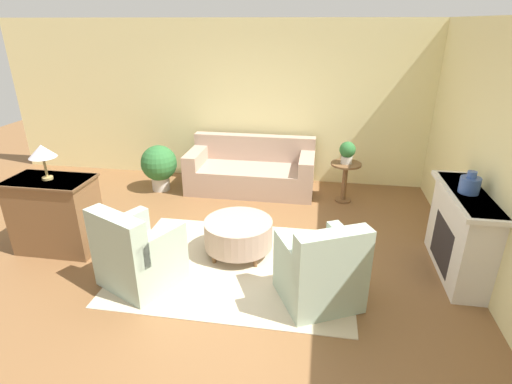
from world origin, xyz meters
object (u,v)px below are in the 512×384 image
Objects in this scene: couch at (251,172)px; side_table at (345,176)px; ottoman_table at (238,233)px; armchair_right at (321,272)px; potted_plant_floor at (159,165)px; dresser at (56,214)px; armchair_left at (137,255)px; table_lamp at (42,152)px; potted_plant_on_side_table at (347,152)px; vase_mantel_near at (470,184)px.

side_table is at bearing -9.77° from couch.
armchair_right is at bearing -37.53° from ottoman_table.
side_table is at bearing 0.38° from potted_plant_floor.
side_table is 4.25m from dresser.
armchair_left is 1.26m from ottoman_table.
ottoman_table is 2.54m from table_lamp.
couch is 1.62m from side_table.
table_lamp reaches higher than armchair_left.
couch is 2.17× the size of armchair_left.
potted_plant_on_side_table is at bearing 29.84° from dresser.
potted_plant_on_side_table is 3.18m from potted_plant_floor.
armchair_left is 4.06× the size of vase_mantel_near.
potted_plant_floor is 2.32m from table_lamp.
dresser is at bearing -104.31° from potted_plant_floor.
dresser reaches higher than potted_plant_floor.
armchair_left is at bearing -131.29° from potted_plant_on_side_table.
armchair_left is at bearing -104.53° from couch.
armchair_right is at bearing -67.13° from couch.
couch is at bearing 48.67° from dresser.
vase_mantel_near is at bearing -37.37° from couch.
couch is 2.53× the size of ottoman_table.
ottoman_table is 3.48× the size of vase_mantel_near.
table_lamp is at bearing -150.16° from side_table.
side_table reaches higher than ottoman_table.
table_lamp is at bearing -150.16° from potted_plant_on_side_table.
vase_mantel_near is (1.20, -1.85, 0.67)m from side_table.
armchair_left is 2.30× the size of table_lamp.
armchair_right is 3.40m from dresser.
armchair_right is 1.25× the size of potted_plant_floor.
armchair_left is 0.97× the size of dresser.
armchair_right is at bearing -97.28° from side_table.
armchair_left is at bearing -141.05° from ottoman_table.
vase_mantel_near is 0.57× the size of table_lamp.
side_table is at bearing 90.00° from potted_plant_on_side_table.
ottoman_table is at bearing -84.34° from couch.
couch is 2.17m from ottoman_table.
armchair_right is at bearing -97.28° from potted_plant_on_side_table.
potted_plant_on_side_table reaches higher than armchair_right.
side_table is (1.37, 1.89, 0.14)m from ottoman_table.
dresser is (-3.69, -2.12, 0.06)m from side_table.
ottoman_table is 2.70m from vase_mantel_near.
table_lamp reaches higher than vase_mantel_near.
dresser is at bearing -174.35° from ottoman_table.
dresser reaches higher than couch.
potted_plant_on_side_table is 0.44× the size of potted_plant_floor.
armchair_right is (1.25, -2.95, 0.05)m from couch.
armchair_left is at bearing 180.00° from armchair_right.
potted_plant_on_side_table is at bearing 0.38° from potted_plant_floor.
armchair_right is at bearing -0.00° from armchair_left.
table_lamp reaches higher than ottoman_table.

